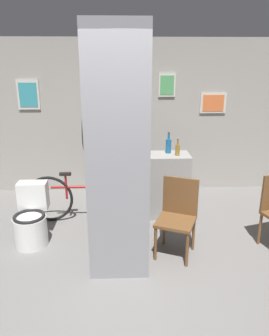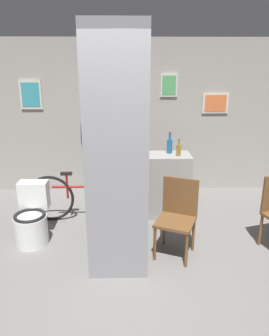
{
  "view_description": "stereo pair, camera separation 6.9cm",
  "coord_description": "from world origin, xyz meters",
  "px_view_note": "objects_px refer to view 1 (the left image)",
  "views": [
    {
      "loc": [
        -0.07,
        -2.99,
        2.25
      ],
      "look_at": [
        0.09,
        0.93,
        0.95
      ],
      "focal_mm": 35.0,
      "sensor_mm": 36.0,
      "label": 1
    },
    {
      "loc": [
        0.0,
        -2.99,
        2.25
      ],
      "look_at": [
        0.09,
        0.93,
        0.95
      ],
      "focal_mm": 35.0,
      "sensor_mm": 36.0,
      "label": 2
    }
  ],
  "objects_px": {
    "toilet": "(31,220)",
    "chair_near_pillar": "(177,214)",
    "bicycle": "(85,197)",
    "bottle_tall": "(168,145)"
  },
  "relations": [
    {
      "from": "chair_near_pillar",
      "to": "bottle_tall",
      "type": "height_order",
      "value": "bottle_tall"
    },
    {
      "from": "toilet",
      "to": "chair_near_pillar",
      "type": "relative_size",
      "value": 0.81
    },
    {
      "from": "toilet",
      "to": "bicycle",
      "type": "height_order",
      "value": "toilet"
    },
    {
      "from": "chair_near_pillar",
      "to": "bicycle",
      "type": "relative_size",
      "value": 0.54
    },
    {
      "from": "bicycle",
      "to": "chair_near_pillar",
      "type": "bearing_deg",
      "value": -36.14
    },
    {
      "from": "bicycle",
      "to": "bottle_tall",
      "type": "distance_m",
      "value": 1.43
    },
    {
      "from": "bottle_tall",
      "to": "bicycle",
      "type": "bearing_deg",
      "value": -168.68
    },
    {
      "from": "toilet",
      "to": "bottle_tall",
      "type": "bearing_deg",
      "value": 24.0
    },
    {
      "from": "toilet",
      "to": "chair_near_pillar",
      "type": "distance_m",
      "value": 1.85
    },
    {
      "from": "chair_near_pillar",
      "to": "bicycle",
      "type": "bearing_deg",
      "value": 166.69
    }
  ]
}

